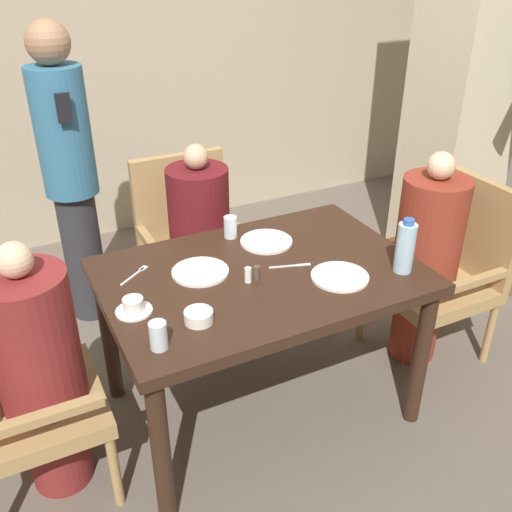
{
  "coord_description": "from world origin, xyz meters",
  "views": [
    {
      "loc": [
        -0.93,
        -1.83,
        1.97
      ],
      "look_at": [
        0.0,
        0.04,
        0.8
      ],
      "focal_mm": 40.0,
      "sensor_mm": 36.0,
      "label": 1
    }
  ],
  "objects_px": {
    "chair_right_side": "(446,266)",
    "glass_tall_mid": "(231,227)",
    "diner_in_right_chair": "(426,259)",
    "standing_host": "(70,173)",
    "glass_tall_near": "(158,336)",
    "plate_dessert_center": "(266,241)",
    "diner_in_left_chair": "(40,370)",
    "chair_far_side": "(191,239)",
    "chair_left_side": "(1,396)",
    "plate_main_left": "(340,277)",
    "plate_main_right": "(200,272)",
    "bowl_small": "(199,317)",
    "water_bottle": "(405,247)",
    "diner_in_far_chair": "(200,241)",
    "teacup_with_saucer": "(133,307)"
  },
  "relations": [
    {
      "from": "plate_main_right",
      "to": "glass_tall_mid",
      "type": "distance_m",
      "value": 0.35
    },
    {
      "from": "plate_main_left",
      "to": "bowl_small",
      "type": "distance_m",
      "value": 0.63
    },
    {
      "from": "diner_in_right_chair",
      "to": "chair_far_side",
      "type": "bearing_deg",
      "value": 136.92
    },
    {
      "from": "chair_right_side",
      "to": "standing_host",
      "type": "height_order",
      "value": "standing_host"
    },
    {
      "from": "standing_host",
      "to": "teacup_with_saucer",
      "type": "distance_m",
      "value": 1.22
    },
    {
      "from": "chair_far_side",
      "to": "diner_in_far_chair",
      "type": "distance_m",
      "value": 0.16
    },
    {
      "from": "diner_in_far_chair",
      "to": "bowl_small",
      "type": "distance_m",
      "value": 1.02
    },
    {
      "from": "chair_left_side",
      "to": "glass_tall_near",
      "type": "height_order",
      "value": "chair_left_side"
    },
    {
      "from": "plate_main_left",
      "to": "plate_main_right",
      "type": "bearing_deg",
      "value": 149.59
    },
    {
      "from": "water_bottle",
      "to": "bowl_small",
      "type": "bearing_deg",
      "value": 177.47
    },
    {
      "from": "chair_left_side",
      "to": "glass_tall_near",
      "type": "bearing_deg",
      "value": -29.73
    },
    {
      "from": "diner_in_right_chair",
      "to": "standing_host",
      "type": "xyz_separation_m",
      "value": [
        -1.47,
        1.16,
        0.31
      ]
    },
    {
      "from": "plate_main_left",
      "to": "teacup_with_saucer",
      "type": "distance_m",
      "value": 0.84
    },
    {
      "from": "chair_left_side",
      "to": "plate_dessert_center",
      "type": "relative_size",
      "value": 3.97
    },
    {
      "from": "diner_in_far_chair",
      "to": "standing_host",
      "type": "xyz_separation_m",
      "value": [
        -0.55,
        0.45,
        0.33
      ]
    },
    {
      "from": "plate_main_right",
      "to": "teacup_with_saucer",
      "type": "distance_m",
      "value": 0.36
    },
    {
      "from": "plate_main_left",
      "to": "plate_dessert_center",
      "type": "bearing_deg",
      "value": 107.23
    },
    {
      "from": "glass_tall_near",
      "to": "diner_in_far_chair",
      "type": "bearing_deg",
      "value": 61.95
    },
    {
      "from": "diner_in_left_chair",
      "to": "chair_far_side",
      "type": "bearing_deg",
      "value": 43.08
    },
    {
      "from": "diner_in_right_chair",
      "to": "chair_right_side",
      "type": "bearing_deg",
      "value": 0.0
    },
    {
      "from": "standing_host",
      "to": "plate_main_right",
      "type": "xyz_separation_m",
      "value": [
        0.31,
        -1.06,
        -0.13
      ]
    },
    {
      "from": "chair_far_side",
      "to": "glass_tall_near",
      "type": "height_order",
      "value": "chair_far_side"
    },
    {
      "from": "chair_right_side",
      "to": "plate_main_left",
      "type": "height_order",
      "value": "chair_right_side"
    },
    {
      "from": "water_bottle",
      "to": "glass_tall_near",
      "type": "bearing_deg",
      "value": -177.77
    },
    {
      "from": "chair_left_side",
      "to": "teacup_with_saucer",
      "type": "relative_size",
      "value": 6.83
    },
    {
      "from": "chair_far_side",
      "to": "teacup_with_saucer",
      "type": "bearing_deg",
      "value": -121.39
    },
    {
      "from": "chair_left_side",
      "to": "chair_far_side",
      "type": "height_order",
      "value": "same"
    },
    {
      "from": "diner_in_far_chair",
      "to": "bowl_small",
      "type": "height_order",
      "value": "diner_in_far_chair"
    },
    {
      "from": "glass_tall_near",
      "to": "plate_dessert_center",
      "type": "bearing_deg",
      "value": 37.39
    },
    {
      "from": "bowl_small",
      "to": "water_bottle",
      "type": "height_order",
      "value": "water_bottle"
    },
    {
      "from": "chair_far_side",
      "to": "chair_right_side",
      "type": "relative_size",
      "value": 1.0
    },
    {
      "from": "diner_in_left_chair",
      "to": "bowl_small",
      "type": "height_order",
      "value": "diner_in_left_chair"
    },
    {
      "from": "chair_right_side",
      "to": "glass_tall_mid",
      "type": "relative_size",
      "value": 9.25
    },
    {
      "from": "plate_main_left",
      "to": "plate_main_right",
      "type": "distance_m",
      "value": 0.58
    },
    {
      "from": "water_bottle",
      "to": "glass_tall_mid",
      "type": "xyz_separation_m",
      "value": [
        -0.52,
        0.6,
        -0.06
      ]
    },
    {
      "from": "chair_left_side",
      "to": "chair_far_side",
      "type": "xyz_separation_m",
      "value": [
        1.07,
        0.86,
        0.0
      ]
    },
    {
      "from": "diner_in_right_chair",
      "to": "teacup_with_saucer",
      "type": "relative_size",
      "value": 8.17
    },
    {
      "from": "chair_far_side",
      "to": "chair_right_side",
      "type": "height_order",
      "value": "same"
    },
    {
      "from": "teacup_with_saucer",
      "to": "glass_tall_near",
      "type": "relative_size",
      "value": 1.35
    },
    {
      "from": "diner_in_far_chair",
      "to": "plate_dessert_center",
      "type": "bearing_deg",
      "value": -74.38
    },
    {
      "from": "water_bottle",
      "to": "diner_in_left_chair",
      "type": "bearing_deg",
      "value": 169.84
    },
    {
      "from": "chair_left_side",
      "to": "diner_in_right_chair",
      "type": "xyz_separation_m",
      "value": [
        1.99,
        0.0,
        0.08
      ]
    },
    {
      "from": "bowl_small",
      "to": "glass_tall_near",
      "type": "relative_size",
      "value": 1.04
    },
    {
      "from": "plate_dessert_center",
      "to": "diner_in_far_chair",
      "type": "bearing_deg",
      "value": 105.62
    },
    {
      "from": "chair_far_side",
      "to": "teacup_with_saucer",
      "type": "distance_m",
      "value": 1.11
    },
    {
      "from": "plate_main_left",
      "to": "water_bottle",
      "type": "height_order",
      "value": "water_bottle"
    },
    {
      "from": "glass_tall_near",
      "to": "diner_in_left_chair",
      "type": "bearing_deg",
      "value": 141.52
    },
    {
      "from": "standing_host",
      "to": "plate_main_left",
      "type": "distance_m",
      "value": 1.58
    },
    {
      "from": "diner_in_far_chair",
      "to": "plate_main_left",
      "type": "height_order",
      "value": "diner_in_far_chair"
    },
    {
      "from": "plate_dessert_center",
      "to": "bowl_small",
      "type": "height_order",
      "value": "bowl_small"
    }
  ]
}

